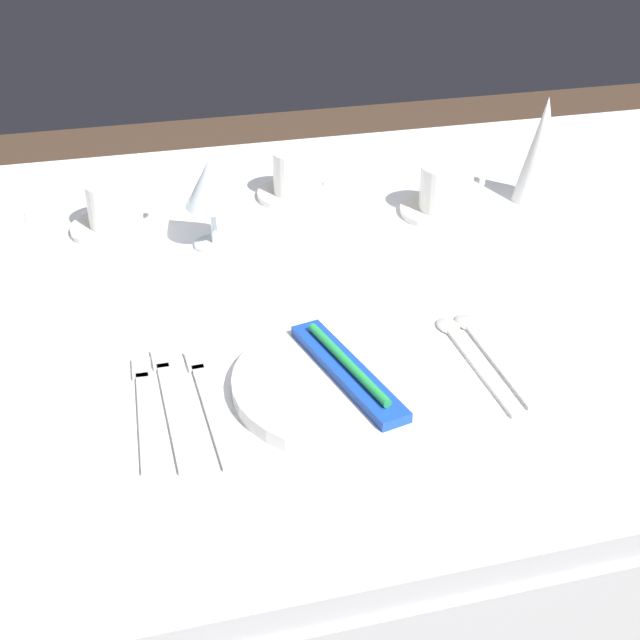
# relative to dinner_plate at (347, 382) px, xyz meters

# --- Properties ---
(ground_plane) EXTENTS (6.00, 6.00, 0.00)m
(ground_plane) POSITION_rel_dinner_plate_xyz_m (0.02, 0.27, -0.75)
(ground_plane) COLOR #4C3828
(dining_table) EXTENTS (1.80, 1.11, 0.74)m
(dining_table) POSITION_rel_dinner_plate_xyz_m (0.02, 0.27, -0.09)
(dining_table) COLOR white
(dining_table) RESTS_ON ground
(dinner_plate) EXTENTS (0.26, 0.26, 0.02)m
(dinner_plate) POSITION_rel_dinner_plate_xyz_m (0.00, 0.00, 0.00)
(dinner_plate) COLOR white
(dinner_plate) RESTS_ON dining_table
(toothbrush_package) EXTENTS (0.08, 0.21, 0.02)m
(toothbrush_package) POSITION_rel_dinner_plate_xyz_m (-0.00, 0.00, 0.02)
(toothbrush_package) COLOR blue
(toothbrush_package) RESTS_ON dinner_plate
(fork_outer) EXTENTS (0.03, 0.22, 0.00)m
(fork_outer) POSITION_rel_dinner_plate_xyz_m (-0.15, 0.02, -0.01)
(fork_outer) COLOR beige
(fork_outer) RESTS_ON dining_table
(fork_inner) EXTENTS (0.02, 0.23, 0.00)m
(fork_inner) POSITION_rel_dinner_plate_xyz_m (-0.19, 0.03, -0.01)
(fork_inner) COLOR beige
(fork_inner) RESTS_ON dining_table
(fork_salad) EXTENTS (0.03, 0.21, 0.00)m
(fork_salad) POSITION_rel_dinner_plate_xyz_m (-0.22, 0.02, -0.01)
(fork_salad) COLOR beige
(fork_salad) RESTS_ON dining_table
(spoon_soup) EXTENTS (0.03, 0.21, 0.01)m
(spoon_soup) POSITION_rel_dinner_plate_xyz_m (0.16, 0.03, -0.01)
(spoon_soup) COLOR beige
(spoon_soup) RESTS_ON dining_table
(spoon_dessert) EXTENTS (0.03, 0.21, 0.01)m
(spoon_dessert) POSITION_rel_dinner_plate_xyz_m (0.19, 0.04, -0.01)
(spoon_dessert) COLOR beige
(spoon_dessert) RESTS_ON dining_table
(saucer_left) EXTENTS (0.13, 0.13, 0.01)m
(saucer_left) POSITION_rel_dinner_plate_xyz_m (0.07, 0.54, -0.00)
(saucer_left) COLOR white
(saucer_left) RESTS_ON dining_table
(coffee_cup_left) EXTENTS (0.10, 0.08, 0.07)m
(coffee_cup_left) POSITION_rel_dinner_plate_xyz_m (0.07, 0.54, 0.04)
(coffee_cup_left) COLOR white
(coffee_cup_left) RESTS_ON saucer_left
(saucer_right) EXTENTS (0.14, 0.14, 0.01)m
(saucer_right) POSITION_rel_dinner_plate_xyz_m (-0.23, 0.49, -0.00)
(saucer_right) COLOR white
(saucer_right) RESTS_ON dining_table
(coffee_cup_right) EXTENTS (0.10, 0.08, 0.07)m
(coffee_cup_right) POSITION_rel_dinner_plate_xyz_m (-0.22, 0.49, 0.03)
(coffee_cup_right) COLOR white
(coffee_cup_right) RESTS_ON saucer_right
(saucer_far) EXTENTS (0.14, 0.14, 0.01)m
(saucer_far) POSITION_rel_dinner_plate_xyz_m (0.28, 0.42, -0.00)
(saucer_far) COLOR white
(saucer_far) RESTS_ON dining_table
(coffee_cup_far) EXTENTS (0.11, 0.08, 0.07)m
(coffee_cup_far) POSITION_rel_dinner_plate_xyz_m (0.28, 0.42, 0.04)
(coffee_cup_far) COLOR white
(coffee_cup_far) RESTS_ON saucer_far
(wine_glass_centre) EXTENTS (0.08, 0.08, 0.14)m
(wine_glass_centre) POSITION_rel_dinner_plate_xyz_m (-0.09, 0.40, 0.09)
(wine_glass_centre) COLOR silver
(wine_glass_centre) RESTS_ON dining_table
(drink_tumbler) EXTENTS (0.08, 0.08, 0.12)m
(drink_tumbler) POSITION_rel_dinner_plate_xyz_m (-0.38, 0.37, 0.05)
(drink_tumbler) COLOR silver
(drink_tumbler) RESTS_ON dining_table
(napkin_folded) EXTENTS (0.08, 0.08, 0.17)m
(napkin_folded) POSITION_rel_dinner_plate_xyz_m (0.45, 0.43, 0.08)
(napkin_folded) COLOR white
(napkin_folded) RESTS_ON dining_table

